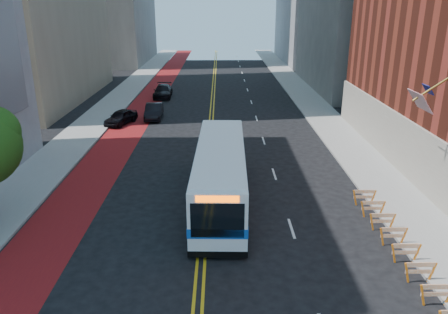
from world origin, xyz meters
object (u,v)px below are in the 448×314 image
car_c (163,91)px  transit_bus (220,173)px  car_a (121,117)px  car_b (154,111)px

car_c → transit_bus: bearing=-78.5°
transit_bus → car_c: (-7.40, 31.52, -1.08)m
car_a → car_c: 13.45m
car_a → car_b: 3.75m
car_b → car_c: size_ratio=0.87×
car_b → car_c: car_c is taller
transit_bus → car_a: 20.91m
transit_bus → car_b: 21.75m
car_a → car_b: bearing=57.7°
car_a → transit_bus: bearing=-40.3°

